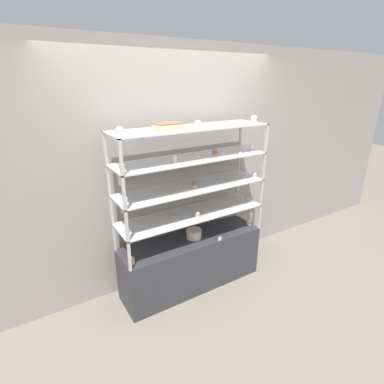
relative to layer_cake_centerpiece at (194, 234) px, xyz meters
The scene contains 29 objects.
ground_plane 0.65m from the layer_cake_centerpiece, behind, with size 20.00×20.00×0.00m, color gray.
back_wall 0.75m from the layer_cake_centerpiece, 93.84° to the left, with size 8.00×0.05×2.60m.
display_base 0.35m from the layer_cake_centerpiece, behind, with size 1.60×0.44×0.60m.
display_riser_lower 0.24m from the layer_cake_centerpiece, behind, with size 1.60×0.44×0.30m.
display_riser_middle 0.53m from the layer_cake_centerpiece, behind, with size 1.60×0.44×0.30m.
display_riser_upper 0.84m from the layer_cake_centerpiece, behind, with size 1.60×0.44×0.30m.
display_riser_top 1.14m from the layer_cake_centerpiece, behind, with size 1.60×0.44×0.30m.
layer_cake_centerpiece is the anchor object (origin of this frame).
sheet_cake_frosted 1.22m from the layer_cake_centerpiece, behind, with size 0.25×0.16×0.06m.
cupcake_0 0.77m from the layer_cake_centerpiece, behind, with size 0.06×0.06×0.07m.
cupcake_1 0.73m from the layer_cake_centerpiece, ahead, with size 0.06×0.06×0.07m.
price_tag_0 0.29m from the layer_cake_centerpiece, 44.72° to the right, with size 0.04×0.00×0.04m.
cupcake_2 0.82m from the layer_cake_centerpiece, behind, with size 0.05×0.05×0.07m.
cupcake_3 0.31m from the layer_cake_centerpiece, 103.99° to the right, with size 0.05×0.05×0.07m.
cupcake_4 0.77m from the layer_cake_centerpiece, ahead, with size 0.05×0.05×0.07m.
price_tag_1 0.35m from the layer_cake_centerpiece, 110.57° to the right, with size 0.04×0.00×0.04m.
cupcake_5 0.95m from the layer_cake_centerpiece, behind, with size 0.05×0.05×0.06m.
cupcake_6 0.58m from the layer_cake_centerpiece, 109.94° to the right, with size 0.05×0.05×0.06m.
cupcake_7 0.94m from the layer_cake_centerpiece, ahead, with size 0.05×0.05×0.06m.
price_tag_2 0.62m from the layer_cake_centerpiece, 64.86° to the right, with size 0.04×0.00×0.04m.
cupcake_8 1.17m from the layer_cake_centerpiece, behind, with size 0.06×0.06×0.07m.
cupcake_9 0.92m from the layer_cake_centerpiece, 164.83° to the right, with size 0.06×0.06×0.07m.
cupcake_10 0.91m from the layer_cake_centerpiece, 13.60° to the right, with size 0.06×0.06×0.07m.
cupcake_11 1.14m from the layer_cake_centerpiece, ahead, with size 0.06×0.06×0.07m.
price_tag_3 0.99m from the layer_cake_centerpiece, 25.49° to the right, with size 0.04×0.00×0.04m.
cupcake_12 1.42m from the layer_cake_centerpiece, behind, with size 0.06×0.06×0.08m.
cupcake_13 1.19m from the layer_cake_centerpiece, 103.60° to the right, with size 0.06×0.06×0.08m.
cupcake_14 1.39m from the layer_cake_centerpiece, ahead, with size 0.06×0.06×0.08m.
price_tag_4 1.20m from the layer_cake_centerpiece, 121.12° to the right, with size 0.04×0.00×0.04m.
Camera 1 is at (-1.53, -2.44, 2.22)m, focal length 28.00 mm.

